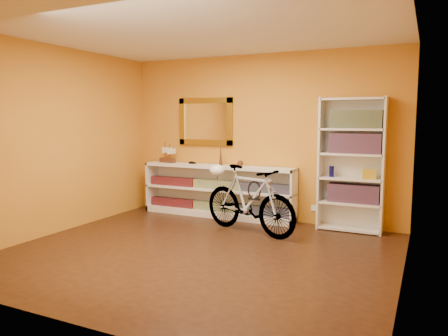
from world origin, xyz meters
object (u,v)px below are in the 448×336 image
at_px(bookcase, 351,165).
at_px(bicycle, 249,200).
at_px(console_unit, 218,191).
at_px(helmet, 217,170).

xyz_separation_m(bookcase, bicycle, (-1.25, -0.75, -0.47)).
bearing_deg(bicycle, console_unit, 67.38).
relative_size(bookcase, bicycle, 1.18).
xyz_separation_m(console_unit, bookcase, (2.10, 0.03, 0.52)).
bearing_deg(helmet, console_unit, 116.12).
distance_m(console_unit, bookcase, 2.17).
bearing_deg(helmet, bookcase, 16.91).
relative_size(bookcase, helmet, 8.31).
height_order(console_unit, bookcase, bookcase).
height_order(console_unit, bicycle, bicycle).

